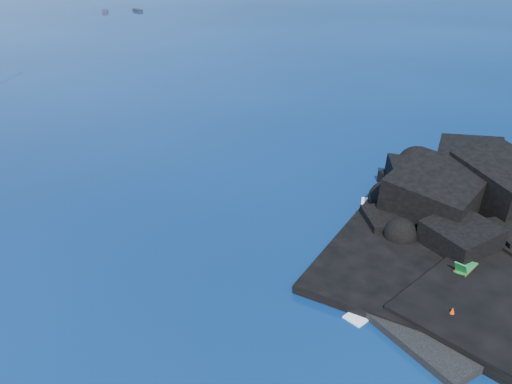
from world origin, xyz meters
The scene contains 10 objects.
ground centered at (0.00, 0.00, 0.00)m, with size 400.00×400.00×0.00m, color #031332.
headland centered at (13.00, 3.00, 0.00)m, with size 24.00×24.00×3.60m, color black, non-canonical shape.
beach centered at (4.50, 0.50, 0.00)m, with size 8.50×6.00×0.70m, color black.
surf_foam centered at (5.00, 5.00, 0.00)m, with size 10.00×8.00×0.06m, color white, non-canonical shape.
deck_chair centered at (6.29, 1.55, 0.87)m, with size 1.52×0.66×1.04m, color #1D8231, non-canonical shape.
towel centered at (3.58, -0.05, 0.38)m, with size 2.03×0.96×0.05m, color white.
sunbather centered at (3.58, -0.05, 0.52)m, with size 1.73×0.42×0.23m, color tan, non-canonical shape.
marker_cone centered at (2.93, 0.09, 0.64)m, with size 0.37×0.37×0.57m, color #D93F0B.
distant_boat_a centered at (35.30, 116.92, 0.00)m, with size 1.30×4.17×0.56m, color #28272D.
distant_boat_b centered at (42.56, 114.00, 0.00)m, with size 1.26×4.06×0.54m, color black.
Camera 1 is at (-13.35, -7.94, 14.19)m, focal length 35.00 mm.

